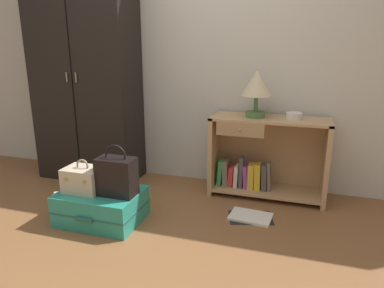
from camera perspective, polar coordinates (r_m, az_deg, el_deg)
ground_plane at (r=2.55m, az=-9.23°, el=-16.80°), size 9.00×9.00×0.00m
back_wall at (r=3.54m, az=1.02°, el=14.82°), size 6.40×0.10×2.60m
wardrobe at (r=3.75m, az=-16.59°, el=10.49°), size 1.02×0.47×2.11m
bookshelf at (r=3.32m, az=11.29°, el=-2.22°), size 1.03×0.39×0.73m
table_lamp at (r=3.17m, az=10.30°, el=9.12°), size 0.28×0.28×0.41m
bowl at (r=3.20m, az=15.95°, el=4.34°), size 0.14×0.14×0.06m
suitcase_large at (r=2.95m, az=-14.26°, el=-9.56°), size 0.63×0.48×0.25m
train_case at (r=2.91m, az=-16.91°, el=-5.41°), size 0.29×0.23×0.26m
handbag at (r=2.76m, az=-11.93°, el=-5.03°), size 0.29×0.17×0.40m
bottle at (r=3.18m, az=-20.64°, el=-8.91°), size 0.08×0.08×0.19m
open_book_on_floor at (r=2.99m, az=9.33°, el=-11.39°), size 0.40×0.33×0.02m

